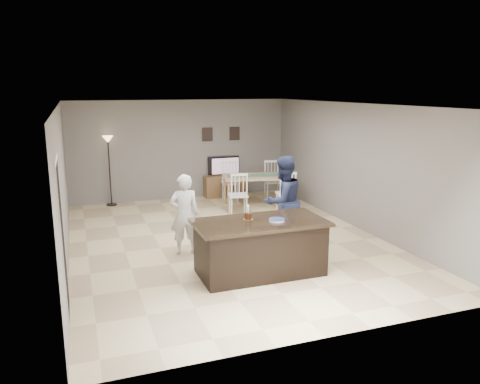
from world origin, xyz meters
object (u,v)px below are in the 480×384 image
object	(u,v)px
tv_console	(225,186)
floor_lamp	(109,152)
man	(283,201)
plate_stack	(277,220)
kitchen_island	(260,247)
television	(225,166)
woman	(184,214)
birthday_cake	(248,216)
dining_table	(257,181)

from	to	relation	value
tv_console	floor_lamp	bearing A→B (deg)	179.64
man	plate_stack	size ratio (longest dim) A/B	6.80
tv_console	man	xyz separation A→B (m)	(-0.25, -4.40, 0.58)
kitchen_island	television	world-z (taller)	television
tv_console	plate_stack	bearing A→B (deg)	-99.53
woman	plate_stack	distance (m)	1.89
plate_stack	floor_lamp	world-z (taller)	floor_lamp
television	birthday_cake	size ratio (longest dim) A/B	3.70
woman	dining_table	world-z (taller)	woman
tv_console	plate_stack	size ratio (longest dim) A/B	4.64
tv_console	woman	xyz separation A→B (m)	(-2.15, -4.22, 0.45)
kitchen_island	dining_table	bearing A→B (deg)	69.09
television	dining_table	bearing A→B (deg)	105.71
kitchen_island	birthday_cake	xyz separation A→B (m)	(-0.15, 0.16, 0.50)
plate_stack	floor_lamp	bearing A→B (deg)	111.03
television	man	bearing A→B (deg)	86.80
floor_lamp	woman	bearing A→B (deg)	-76.86
birthday_cake	plate_stack	size ratio (longest dim) A/B	0.95
man	dining_table	bearing A→B (deg)	-117.52
man	floor_lamp	xyz separation A→B (m)	(-2.89, 4.42, 0.53)
tv_console	woman	distance (m)	4.76
tv_console	birthday_cake	xyz separation A→B (m)	(-1.35, -5.41, 0.66)
tv_console	woman	bearing A→B (deg)	-117.00
tv_console	man	world-z (taller)	man
tv_console	dining_table	size ratio (longest dim) A/B	0.54
woman	man	bearing A→B (deg)	178.69
man	birthday_cake	world-z (taller)	man
plate_stack	floor_lamp	xyz separation A→B (m)	(-2.19, 5.69, 0.49)
man	plate_stack	world-z (taller)	man
kitchen_island	plate_stack	bearing A→B (deg)	-21.85
floor_lamp	dining_table	bearing A→B (deg)	-21.41
television	woman	xyz separation A→B (m)	(-2.15, -4.29, -0.11)
kitchen_island	man	bearing A→B (deg)	51.03
plate_stack	tv_console	bearing A→B (deg)	80.47
kitchen_island	woman	size ratio (longest dim) A/B	1.43
television	plate_stack	world-z (taller)	television
tv_console	television	size ratio (longest dim) A/B	1.31
birthday_cake	man	bearing A→B (deg)	42.77
television	man	world-z (taller)	man
tv_console	plate_stack	world-z (taller)	plate_stack
dining_table	woman	bearing A→B (deg)	-120.67
plate_stack	woman	bearing A→B (deg)	129.58
tv_console	television	bearing A→B (deg)	90.00
woman	man	world-z (taller)	man
tv_console	plate_stack	distance (m)	5.78
television	floor_lamp	world-z (taller)	floor_lamp
man	tv_console	bearing A→B (deg)	-108.56
birthday_cake	dining_table	world-z (taller)	birthday_cake
tv_console	dining_table	bearing A→B (deg)	-73.53
television	man	size ratio (longest dim) A/B	0.52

